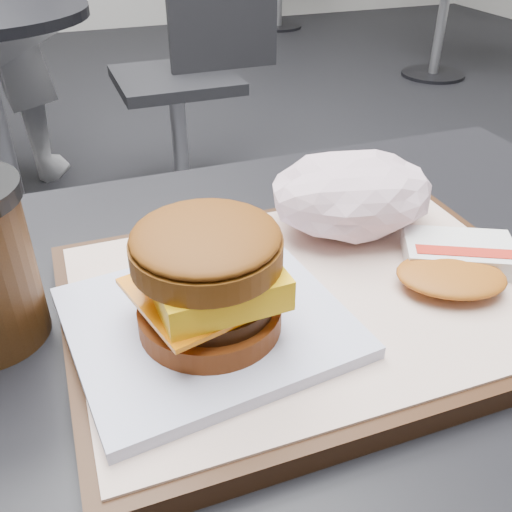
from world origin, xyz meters
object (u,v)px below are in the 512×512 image
object	(u,v)px
breakfast_sandwich	(208,289)
crumpled_wrapper	(353,194)
neighbor_chair	(192,64)
hash_brown	(455,263)
serving_tray	(309,300)
customer_table	(301,458)

from	to	relation	value
breakfast_sandwich	crumpled_wrapper	size ratio (longest dim) A/B	1.38
neighbor_chair	crumpled_wrapper	bearing A→B (deg)	-99.05
hash_brown	crumpled_wrapper	xyz separation A→B (m)	(-0.04, 0.10, 0.02)
serving_tray	crumpled_wrapper	bearing A→B (deg)	45.97
breakfast_sandwich	crumpled_wrapper	world-z (taller)	breakfast_sandwich
crumpled_wrapper	hash_brown	bearing A→B (deg)	-65.78
serving_tray	crumpled_wrapper	distance (m)	0.12
serving_tray	neighbor_chair	distance (m)	1.78
serving_tray	breakfast_sandwich	bearing A→B (deg)	-166.17
customer_table	neighbor_chair	world-z (taller)	neighbor_chair
customer_table	crumpled_wrapper	world-z (taller)	crumpled_wrapper
breakfast_sandwich	crumpled_wrapper	xyz separation A→B (m)	(0.17, 0.10, -0.01)
crumpled_wrapper	neighbor_chair	world-z (taller)	neighbor_chair
customer_table	hash_brown	distance (m)	0.25
customer_table	crumpled_wrapper	distance (m)	0.26
breakfast_sandwich	hash_brown	bearing A→B (deg)	0.81
breakfast_sandwich	crumpled_wrapper	bearing A→B (deg)	31.52
customer_table	hash_brown	world-z (taller)	hash_brown
customer_table	hash_brown	size ratio (longest dim) A/B	5.96
customer_table	breakfast_sandwich	distance (m)	0.26
customer_table	crumpled_wrapper	xyz separation A→B (m)	(0.08, 0.08, 0.24)
crumpled_wrapper	breakfast_sandwich	bearing A→B (deg)	-148.48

